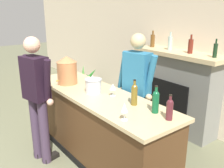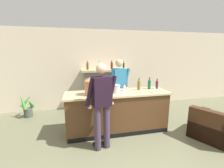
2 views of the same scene
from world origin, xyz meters
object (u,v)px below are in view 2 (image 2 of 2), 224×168
object	(u,v)px
armchair_black	(213,128)
wine_glass_by_dispenser	(124,86)
fireplace_stone	(106,89)
person_customer	(102,103)
wine_glass_mid_counter	(154,87)
copper_dispenser	(91,86)
person_bartender	(119,88)
wine_bottle_riesling_slim	(139,85)
potted_plant_corner	(27,107)
wine_bottle_port_short	(149,84)
wine_bottle_merlot_tall	(157,84)
wine_glass_back_row	(104,87)
ice_bucket_steel	(116,89)

from	to	relation	value
armchair_black	wine_glass_by_dispenser	distance (m)	2.25
fireplace_stone	person_customer	bearing A→B (deg)	-102.00
person_customer	wine_glass_mid_counter	world-z (taller)	person_customer
person_customer	copper_dispenser	distance (m)	0.62
fireplace_stone	armchair_black	distance (m)	3.28
person_bartender	wine_glass_mid_counter	xyz separation A→B (m)	(0.66, -0.78, 0.15)
copper_dispenser	wine_bottle_riesling_slim	distance (m)	1.27
potted_plant_corner	person_customer	distance (m)	2.96
wine_bottle_port_short	wine_glass_mid_counter	xyz separation A→B (m)	(-0.06, -0.39, -0.01)
copper_dispenser	wine_bottle_riesling_slim	xyz separation A→B (m)	(1.24, 0.22, -0.07)
armchair_black	copper_dispenser	xyz separation A→B (m)	(-2.70, 0.74, 0.96)
fireplace_stone	wine_bottle_port_short	distance (m)	1.82
person_bartender	wine_glass_by_dispenser	world-z (taller)	person_bartender
person_customer	wine_bottle_merlot_tall	bearing A→B (deg)	25.82
person_bartender	copper_dispenser	distance (m)	1.07
person_customer	person_bartender	distance (m)	1.36
wine_bottle_merlot_tall	wine_glass_mid_counter	world-z (taller)	wine_bottle_merlot_tall
potted_plant_corner	wine_bottle_port_short	distance (m)	3.74
potted_plant_corner	person_bartender	world-z (taller)	person_bartender
person_bartender	wine_glass_back_row	distance (m)	0.66
wine_glass_mid_counter	person_customer	bearing A→B (deg)	-163.18
person_bartender	copper_dispenser	world-z (taller)	person_bartender
armchair_black	potted_plant_corner	distance (m)	5.09
wine_glass_by_dispenser	fireplace_stone	bearing A→B (deg)	97.30
person_customer	copper_dispenser	size ratio (longest dim) A/B	4.23
wine_glass_mid_counter	wine_bottle_merlot_tall	bearing A→B (deg)	54.14
potted_plant_corner	wine_glass_back_row	distance (m)	2.68
copper_dispenser	wine_glass_by_dispenser	bearing A→B (deg)	13.70
wine_bottle_merlot_tall	wine_glass_mid_counter	bearing A→B (deg)	-125.86
person_customer	wine_bottle_riesling_slim	size ratio (longest dim) A/B	5.68
person_bartender	wine_glass_by_dispenser	xyz separation A→B (m)	(0.02, -0.44, 0.14)
ice_bucket_steel	wine_bottle_merlot_tall	size ratio (longest dim) A/B	0.83
armchair_black	wine_glass_back_row	world-z (taller)	wine_glass_back_row
copper_dispenser	wine_glass_mid_counter	size ratio (longest dim) A/B	2.24
ice_bucket_steel	armchair_black	bearing A→B (deg)	-21.19
copper_dispenser	wine_glass_mid_counter	bearing A→B (deg)	-5.35
armchair_black	person_customer	xyz separation A→B (m)	(-2.54, 0.20, 0.72)
armchair_black	person_customer	size ratio (longest dim) A/B	0.65
wine_bottle_port_short	potted_plant_corner	bearing A→B (deg)	159.65
wine_bottle_port_short	wine_glass_mid_counter	world-z (taller)	wine_bottle_port_short
fireplace_stone	wine_glass_mid_counter	bearing A→B (deg)	-66.22
ice_bucket_steel	wine_glass_mid_counter	xyz separation A→B (m)	(0.90, -0.22, 0.03)
person_bartender	wine_bottle_port_short	xyz separation A→B (m)	(0.72, -0.39, 0.16)
wine_glass_back_row	wine_glass_by_dispenser	distance (m)	0.51
copper_dispenser	wine_bottle_riesling_slim	world-z (taller)	copper_dispenser
person_customer	ice_bucket_steel	xyz separation A→B (m)	(0.43, 0.62, 0.13)
wine_bottle_riesling_slim	wine_glass_back_row	xyz separation A→B (m)	(-0.91, 0.00, -0.02)
copper_dispenser	wine_glass_by_dispenser	distance (m)	0.88
wine_glass_mid_counter	copper_dispenser	bearing A→B (deg)	174.65
wine_bottle_riesling_slim	armchair_black	bearing A→B (deg)	-33.42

